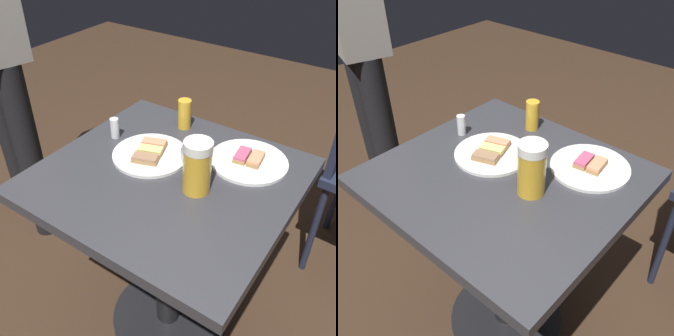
% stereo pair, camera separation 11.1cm
% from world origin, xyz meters
% --- Properties ---
extents(ground_plane, '(6.00, 6.00, 0.00)m').
position_xyz_m(ground_plane, '(0.00, 0.00, 0.00)').
color(ground_plane, '#382619').
extents(cafe_table, '(0.72, 0.68, 0.73)m').
position_xyz_m(cafe_table, '(0.00, 0.00, 0.55)').
color(cafe_table, black).
rests_on(cafe_table, ground_plane).
extents(plate_near, '(0.24, 0.24, 0.03)m').
position_xyz_m(plate_near, '(-0.10, 0.04, 0.73)').
color(plate_near, white).
rests_on(plate_near, cafe_table).
extents(plate_far, '(0.24, 0.24, 0.03)m').
position_xyz_m(plate_far, '(0.17, 0.18, 0.73)').
color(plate_far, white).
rests_on(plate_far, cafe_table).
extents(beer_mug, '(0.12, 0.09, 0.16)m').
position_xyz_m(beer_mug, '(0.10, -0.01, 0.80)').
color(beer_mug, gold).
rests_on(beer_mug, cafe_table).
extents(beer_glass_small, '(0.05, 0.05, 0.10)m').
position_xyz_m(beer_glass_small, '(-0.11, 0.25, 0.78)').
color(beer_glass_small, gold).
rests_on(beer_glass_small, cafe_table).
extents(salt_shaker, '(0.03, 0.03, 0.07)m').
position_xyz_m(salt_shaker, '(-0.26, 0.07, 0.76)').
color(salt_shaker, silver).
rests_on(salt_shaker, cafe_table).
extents(patron_standing, '(0.36, 0.26, 1.66)m').
position_xyz_m(patron_standing, '(-0.89, 0.10, 0.96)').
color(patron_standing, black).
rests_on(patron_standing, ground_plane).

